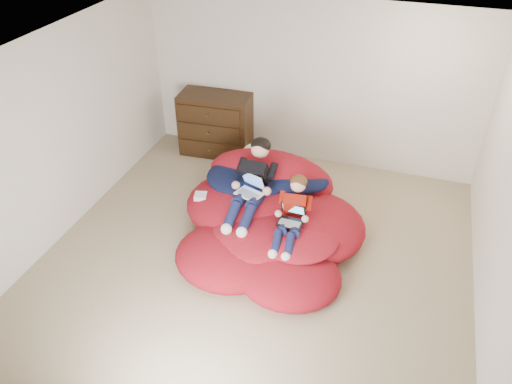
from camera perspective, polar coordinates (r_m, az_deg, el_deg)
name	(u,v)px	position (r m, az deg, el deg)	size (l,w,h in m)	color
room_shell	(257,243)	(5.99, 0.11, -5.82)	(5.10, 5.10, 2.77)	tan
dresser	(216,124)	(7.99, -4.61, 7.72)	(1.14, 0.65, 0.99)	black
beanbag_pile	(269,218)	(6.31, 1.45, -3.04)	(2.39, 2.40, 0.87)	#A3121F
cream_pillow	(258,153)	(6.92, 0.21, 4.45)	(0.43, 0.28, 0.28)	white
older_boy	(253,179)	(6.22, -0.36, 1.46)	(0.36, 1.20, 0.77)	black
younger_boy	(293,211)	(5.86, 4.21, -2.13)	(0.31, 0.93, 0.63)	#9D1A0D
laptop_white	(251,188)	(6.19, -0.62, 0.50)	(0.38, 0.40, 0.23)	white
laptop_black	(291,217)	(5.86, 4.07, -2.84)	(0.30, 0.31, 0.20)	black
power_adapter	(201,196)	(6.45, -6.35, -0.47)	(0.15, 0.15, 0.06)	white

